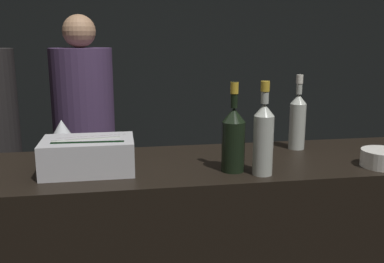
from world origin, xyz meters
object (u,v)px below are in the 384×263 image
(ice_bin_with_bottles, at_px, (89,153))
(bowl_white, at_px, (383,158))
(wine_glass, at_px, (62,129))
(rose_wine_bottle, at_px, (263,136))
(champagne_bottle, at_px, (233,137))
(white_wine_bottle, at_px, (298,119))
(person_blond_tee, at_px, (85,132))

(ice_bin_with_bottles, xyz_separation_m, bowl_white, (1.11, -0.12, -0.04))
(wine_glass, bearing_deg, rose_wine_bottle, -27.03)
(wine_glass, height_order, champagne_bottle, champagne_bottle)
(rose_wine_bottle, bearing_deg, white_wine_bottle, 50.58)
(champagne_bottle, relative_size, rose_wine_bottle, 0.98)
(bowl_white, bearing_deg, rose_wine_bottle, -178.19)
(ice_bin_with_bottles, relative_size, rose_wine_bottle, 0.98)
(person_blond_tee, bearing_deg, wine_glass, -139.55)
(rose_wine_bottle, relative_size, white_wine_bottle, 1.03)
(white_wine_bottle, bearing_deg, wine_glass, 177.00)
(wine_glass, xyz_separation_m, white_wine_bottle, (1.01, -0.05, 0.02))
(wine_glass, xyz_separation_m, champagne_bottle, (0.65, -0.32, 0.01))
(white_wine_bottle, bearing_deg, person_blond_tee, 132.18)
(wine_glass, distance_m, champagne_bottle, 0.73)
(wine_glass, bearing_deg, ice_bin_with_bottles, -63.15)
(bowl_white, relative_size, white_wine_bottle, 0.49)
(ice_bin_with_bottles, height_order, rose_wine_bottle, rose_wine_bottle)
(ice_bin_with_bottles, bearing_deg, wine_glass, 116.85)
(ice_bin_with_bottles, relative_size, white_wine_bottle, 1.01)
(ice_bin_with_bottles, xyz_separation_m, wine_glass, (-0.12, 0.24, 0.04))
(bowl_white, bearing_deg, white_wine_bottle, 125.07)
(ice_bin_with_bottles, bearing_deg, champagne_bottle, -8.63)
(bowl_white, relative_size, person_blond_tee, 0.10)
(ice_bin_with_bottles, height_order, person_blond_tee, person_blond_tee)
(bowl_white, height_order, person_blond_tee, person_blond_tee)
(bowl_white, height_order, white_wine_bottle, white_wine_bottle)
(champagne_bottle, distance_m, person_blond_tee, 1.56)
(bowl_white, bearing_deg, person_blond_tee, 130.75)
(person_blond_tee, bearing_deg, white_wine_bottle, -97.41)
(rose_wine_bottle, bearing_deg, champagne_bottle, 148.63)
(ice_bin_with_bottles, xyz_separation_m, rose_wine_bottle, (0.62, -0.14, 0.07))
(ice_bin_with_bottles, bearing_deg, white_wine_bottle, 11.99)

